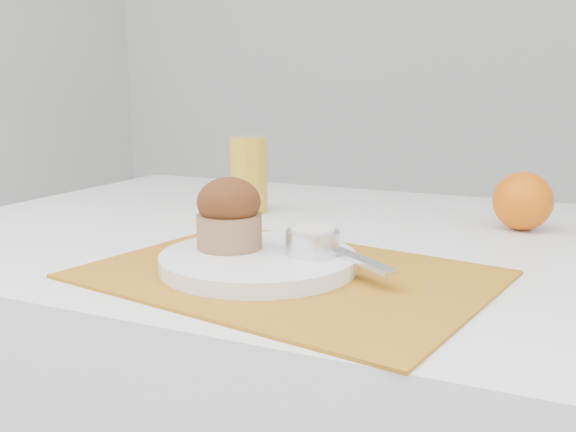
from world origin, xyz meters
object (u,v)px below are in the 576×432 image
at_px(plate, 258,261).
at_px(muffin, 229,214).
at_px(orange, 523,201).
at_px(juice_glass, 249,175).

distance_m(plate, muffin, 0.07).
bearing_deg(muffin, plate, -11.47).
height_order(orange, muffin, muffin).
xyz_separation_m(orange, muffin, (-0.29, -0.35, 0.02)).
distance_m(plate, orange, 0.43).
bearing_deg(muffin, orange, 49.78).
height_order(juice_glass, muffin, juice_glass).
relative_size(orange, muffin, 0.88).
height_order(plate, muffin, muffin).
distance_m(plate, juice_glass, 0.36).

